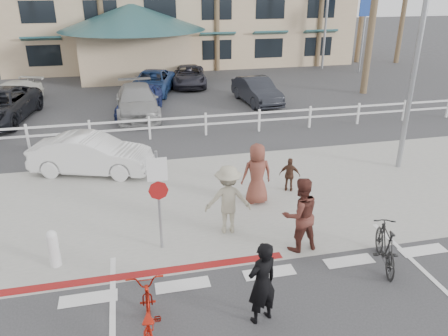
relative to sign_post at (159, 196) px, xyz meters
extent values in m
plane|color=#333335|center=(2.30, -2.20, -1.45)|extent=(140.00, 140.00, 0.00)
cube|color=gray|center=(2.30, 2.30, -1.44)|extent=(22.00, 7.00, 0.01)
cube|color=#333335|center=(2.30, 6.30, -1.45)|extent=(40.00, 5.00, 0.01)
cube|color=#333335|center=(2.30, 15.80, -1.45)|extent=(50.00, 16.00, 0.01)
cube|color=maroon|center=(-0.70, -1.00, -1.44)|extent=(7.00, 0.25, 0.02)
imported|color=#991509|center=(-0.54, -3.06, -0.92)|extent=(0.79, 2.05, 1.06)
imported|color=black|center=(1.66, -2.98, -0.57)|extent=(0.75, 0.61, 1.77)
imported|color=black|center=(5.00, -1.90, -0.92)|extent=(1.04, 1.83, 1.06)
imported|color=#51261E|center=(3.31, -0.79, -0.49)|extent=(1.00, 0.82, 1.92)
imported|color=#9F9880|center=(1.80, 0.40, -0.51)|extent=(1.30, 0.85, 1.89)
imported|color=#482C1F|center=(4.26, 2.33, -0.89)|extent=(0.71, 0.54, 1.11)
imported|color=brown|center=(3.01, 1.83, -0.52)|extent=(0.93, 0.62, 1.86)
imported|color=silver|center=(-1.89, 5.24, -0.77)|extent=(4.34, 2.63, 1.35)
imported|color=gray|center=(-0.02, 12.08, -0.73)|extent=(2.03, 4.98, 1.44)
imported|color=navy|center=(0.11, 12.41, -0.74)|extent=(2.87, 4.49, 1.42)
imported|color=black|center=(6.41, 13.00, -0.76)|extent=(1.91, 4.33, 1.38)
imported|color=beige|center=(-6.46, 15.47, -0.85)|extent=(3.17, 4.50, 1.21)
imported|color=#2A2A34|center=(3.48, 18.18, -0.83)|extent=(2.55, 4.66, 1.24)
imported|color=navy|center=(1.02, 16.50, -0.79)|extent=(3.44, 5.18, 1.32)
camera|label=1|loc=(-0.56, -9.40, 4.72)|focal=35.00mm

